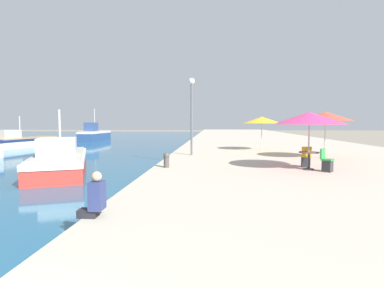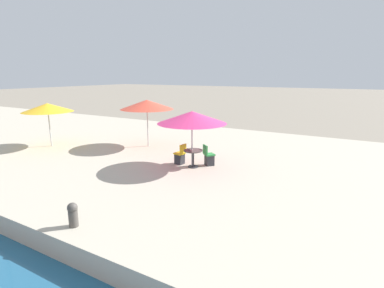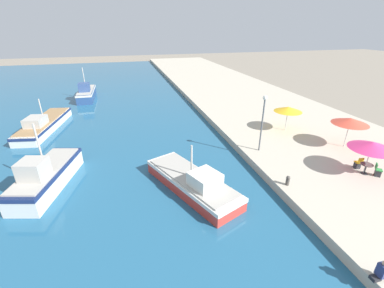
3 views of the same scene
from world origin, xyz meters
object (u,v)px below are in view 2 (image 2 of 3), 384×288
object	(u,v)px
cafe_umbrella_striped	(48,108)
cafe_chair_left	(209,158)
cafe_table	(193,155)
cafe_umbrella_pink	(192,117)
cafe_umbrella_white	(147,105)
cafe_chair_right	(180,157)
mooring_bollard	(73,214)

from	to	relation	value
cafe_umbrella_striped	cafe_chair_left	distance (m)	9.30
cafe_table	cafe_chair_left	bearing A→B (deg)	-39.72
cafe_umbrella_pink	cafe_umbrella_striped	size ratio (longest dim) A/B	1.10
cafe_umbrella_striped	cafe_table	bearing A→B (deg)	-86.08
cafe_umbrella_pink	cafe_umbrella_white	bearing A→B (deg)	62.45
cafe_umbrella_white	cafe_chair_left	distance (m)	5.10
cafe_umbrella_pink	cafe_chair_right	size ratio (longest dim) A/B	3.16
cafe_umbrella_striped	mooring_bollard	bearing A→B (deg)	-122.57
cafe_chair_left	cafe_umbrella_striped	bearing A→B (deg)	-133.07
cafe_umbrella_pink	mooring_bollard	size ratio (longest dim) A/B	4.40
cafe_table	cafe_umbrella_pink	bearing A→B (deg)	92.67
cafe_table	cafe_chair_right	xyz separation A→B (m)	(0.10, 0.72, -0.21)
cafe_chair_right	mooring_bollard	size ratio (longest dim) A/B	1.39
cafe_umbrella_pink	cafe_chair_left	world-z (taller)	cafe_umbrella_pink
mooring_bollard	cafe_chair_left	bearing A→B (deg)	-5.64
cafe_umbrella_striped	cafe_umbrella_white	bearing A→B (deg)	-60.05
cafe_chair_left	mooring_bollard	world-z (taller)	cafe_chair_left
cafe_table	cafe_chair_right	bearing A→B (deg)	82.43
cafe_umbrella_striped	mooring_bollard	world-z (taller)	cafe_umbrella_striped
cafe_table	cafe_chair_right	size ratio (longest dim) A/B	0.88
cafe_table	cafe_umbrella_striped	bearing A→B (deg)	93.92
cafe_umbrella_white	cafe_chair_left	world-z (taller)	cafe_umbrella_white
cafe_umbrella_pink	mooring_bollard	xyz separation A→B (m)	(-5.96, 0.13, -1.78)
cafe_umbrella_striped	cafe_chair_left	world-z (taller)	cafe_umbrella_striped
cafe_table	mooring_bollard	distance (m)	5.97
cafe_umbrella_striped	mooring_bollard	xyz separation A→B (m)	(-5.37, -8.41, -1.77)
cafe_umbrella_white	cafe_chair_left	bearing A→B (deg)	-108.57
cafe_umbrella_white	cafe_umbrella_striped	size ratio (longest dim) A/B	1.08
cafe_umbrella_striped	cafe_table	xyz separation A→B (m)	(0.59, -8.59, -1.58)
cafe_table	cafe_chair_left	world-z (taller)	cafe_chair_left
cafe_table	cafe_umbrella_white	bearing A→B (deg)	62.81
cafe_umbrella_pink	mooring_bollard	distance (m)	6.22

